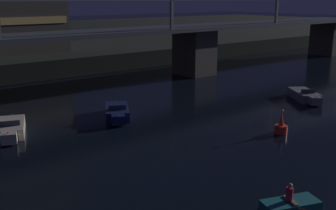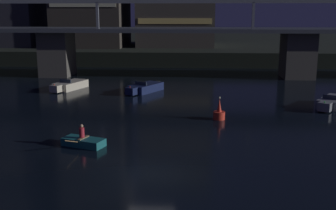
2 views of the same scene
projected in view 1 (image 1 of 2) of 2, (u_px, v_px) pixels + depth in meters
The scene contains 6 objects.
river_bridge at pixel (84, 49), 41.29m from camera, with size 95.96×6.40×9.38m.
speedboat_near_left at pixel (305, 95), 38.39m from camera, with size 3.81×4.78×1.16m.
speedboat_near_center at pixel (11, 129), 28.66m from camera, with size 3.08×5.09×1.16m.
speedboat_mid_left at pixel (117, 112), 32.76m from camera, with size 3.58×4.87×1.16m.
channel_buoy at pixel (281, 127), 28.81m from camera, with size 0.90×0.90×1.76m.
dinghy_with_paddler at pixel (290, 205), 18.37m from camera, with size 2.82×2.67×1.36m.
Camera 1 is at (-19.13, -5.34, 9.29)m, focal length 43.78 mm.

